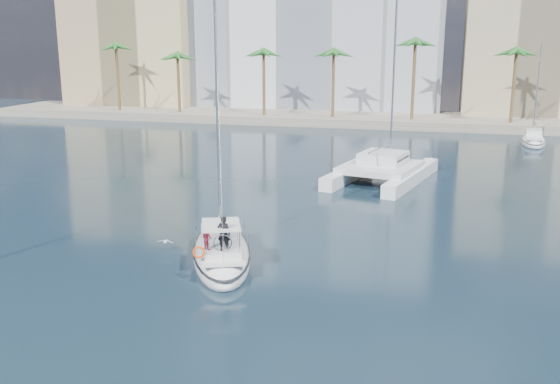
# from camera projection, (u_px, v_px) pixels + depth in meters

# --- Properties ---
(ground) EXTENTS (160.00, 160.00, 0.00)m
(ground) POSITION_uv_depth(u_px,v_px,m) (258.00, 263.00, 34.63)
(ground) COLOR black
(ground) RESTS_ON ground
(quay) EXTENTS (120.00, 14.00, 1.20)m
(quay) POSITION_uv_depth(u_px,v_px,m) (376.00, 119.00, 91.79)
(quay) COLOR gray
(quay) RESTS_ON ground
(building_modern) EXTENTS (42.00, 16.00, 28.00)m
(building_modern) POSITION_uv_depth(u_px,v_px,m) (314.00, 27.00, 102.80)
(building_modern) COLOR silver
(building_modern) RESTS_ON ground
(building_tan_left) EXTENTS (22.00, 14.00, 22.00)m
(building_tan_left) POSITION_uv_depth(u_px,v_px,m) (138.00, 45.00, 107.11)
(building_tan_left) COLOR tan
(building_tan_left) RESTS_ON ground
(building_beige) EXTENTS (20.00, 14.00, 20.00)m
(building_beige) POSITION_uv_depth(u_px,v_px,m) (534.00, 53.00, 92.60)
(building_beige) COLOR tan
(building_beige) RESTS_ON ground
(palm_left) EXTENTS (3.60, 3.60, 12.30)m
(palm_left) POSITION_uv_depth(u_px,v_px,m) (150.00, 51.00, 94.05)
(palm_left) COLOR brown
(palm_left) RESTS_ON ground
(palm_centre) EXTENTS (3.60, 3.60, 12.30)m
(palm_centre) POSITION_uv_depth(u_px,v_px,m) (376.00, 52.00, 85.71)
(palm_centre) COLOR brown
(palm_centre) RESTS_ON ground
(main_sloop) EXTENTS (6.68, 10.53, 14.94)m
(main_sloop) POSITION_uv_depth(u_px,v_px,m) (221.00, 251.00, 35.03)
(main_sloop) COLOR white
(main_sloop) RESTS_ON ground
(catamaran) EXTENTS (9.29, 14.11, 18.79)m
(catamaran) POSITION_uv_depth(u_px,v_px,m) (382.00, 167.00, 54.50)
(catamaran) COLOR white
(catamaran) RESTS_ON ground
(seagull) EXTENTS (1.01, 0.44, 0.19)m
(seagull) POSITION_uv_depth(u_px,v_px,m) (166.00, 242.00, 36.39)
(seagull) COLOR silver
(seagull) RESTS_ON ground
(moored_yacht_a) EXTENTS (3.37, 9.52, 11.90)m
(moored_yacht_a) POSITION_uv_depth(u_px,v_px,m) (533.00, 144.00, 73.88)
(moored_yacht_a) COLOR white
(moored_yacht_a) RESTS_ON ground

